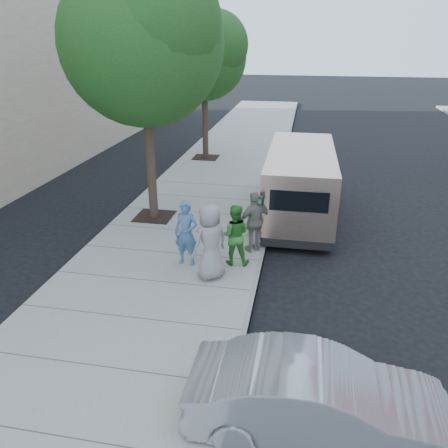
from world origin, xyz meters
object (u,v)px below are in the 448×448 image
(person_officer, at_px, (186,233))
(person_striped_polo, at_px, (255,222))
(person_green_shirt, at_px, (234,235))
(person_gray_shirt, at_px, (210,242))
(van, at_px, (300,182))
(parking_meter, at_px, (257,212))
(tree_far, at_px, (205,53))
(tree_near, at_px, (144,37))
(sedan, at_px, (319,400))

(person_officer, bearing_deg, person_striped_polo, 40.40)
(person_officer, bearing_deg, person_green_shirt, 18.99)
(person_officer, relative_size, person_gray_shirt, 0.91)
(van, bearing_deg, person_striped_polo, -110.21)
(parking_meter, relative_size, person_green_shirt, 1.00)
(tree_far, height_order, person_gray_shirt, tree_far)
(person_officer, bearing_deg, parking_meter, 39.21)
(parking_meter, bearing_deg, tree_near, 171.65)
(person_officer, xyz_separation_m, person_green_shirt, (1.19, 0.25, -0.05))
(person_gray_shirt, bearing_deg, parking_meter, -165.30)
(tree_far, bearing_deg, person_gray_shirt, -76.83)
(parking_meter, height_order, person_striped_polo, person_striped_polo)
(tree_near, height_order, van, tree_near)
(person_striped_polo, bearing_deg, sedan, 68.85)
(person_striped_polo, bearing_deg, person_gray_shirt, 24.23)
(tree_near, bearing_deg, parking_meter, -27.97)
(sedan, bearing_deg, person_gray_shirt, 31.38)
(tree_far, distance_m, person_striped_polo, 10.78)
(person_gray_shirt, bearing_deg, van, -158.04)
(tree_near, distance_m, person_gray_shirt, 6.19)
(tree_far, xyz_separation_m, person_striped_polo, (3.45, -9.45, -3.89))
(person_gray_shirt, bearing_deg, tree_far, -122.09)
(van, distance_m, person_striped_polo, 3.28)
(van, relative_size, person_striped_polo, 3.62)
(van, xyz_separation_m, person_green_shirt, (-1.52, -3.88, -0.24))
(person_officer, distance_m, person_striped_polo, 1.92)
(tree_far, bearing_deg, person_green_shirt, -73.49)
(sedan, relative_size, person_green_shirt, 2.44)
(tree_near, bearing_deg, person_striped_polo, -28.11)
(tree_near, height_order, person_striped_polo, tree_near)
(person_gray_shirt, bearing_deg, sedan, 76.53)
(person_officer, relative_size, person_green_shirt, 1.07)
(tree_near, xyz_separation_m, person_gray_shirt, (2.59, -3.45, -4.45))
(sedan, distance_m, person_green_shirt, 5.28)
(parking_meter, height_order, sedan, parking_meter)
(person_green_shirt, bearing_deg, tree_far, -78.25)
(person_green_shirt, distance_m, person_gray_shirt, 0.93)
(van, relative_size, person_officer, 3.57)
(van, bearing_deg, parking_meter, -109.29)
(sedan, xyz_separation_m, person_striped_polo, (-1.64, 5.66, 0.35))
(van, relative_size, sedan, 1.56)
(tree_near, relative_size, van, 1.23)
(person_officer, relative_size, person_striped_polo, 1.01)
(sedan, distance_m, person_striped_polo, 5.90)
(person_striped_polo, bearing_deg, parking_meter, 125.05)
(person_officer, height_order, person_gray_shirt, person_gray_shirt)
(person_officer, bearing_deg, tree_near, 129.77)
(person_gray_shirt, bearing_deg, person_officer, -82.02)
(tree_far, distance_m, sedan, 16.49)
(van, bearing_deg, person_gray_shirt, -113.36)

